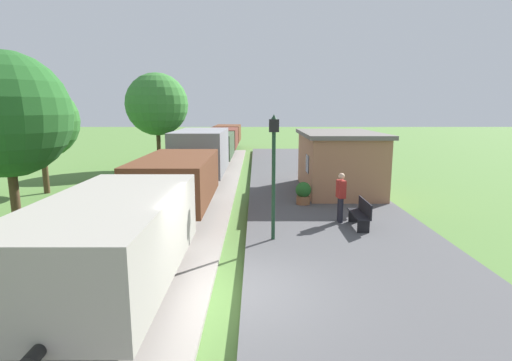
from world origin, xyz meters
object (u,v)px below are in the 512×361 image
at_px(lamp_post_near, 274,155).
at_px(bench_near_hut, 361,213).
at_px(potted_planter, 304,193).
at_px(person_waiting, 341,196).
at_px(tree_trackside_mid, 6,115).
at_px(tree_trackside_far, 41,121).
at_px(tree_field_left, 157,104).
at_px(freight_train, 209,152).
at_px(station_hut, 339,161).
at_px(bench_down_platform, 314,165).

bearing_deg(lamp_post_near, bench_near_hut, 22.39).
distance_m(potted_planter, lamp_post_near, 5.05).
bearing_deg(person_waiting, tree_trackside_mid, -2.45).
bearing_deg(bench_near_hut, tree_trackside_mid, -177.95).
distance_m(person_waiting, tree_trackside_mid, 10.91).
xyz_separation_m(tree_trackside_far, tree_field_left, (3.62, 8.00, 0.86)).
bearing_deg(tree_trackside_mid, lamp_post_near, -5.73).
distance_m(freight_train, station_hut, 8.71).
height_order(potted_planter, tree_trackside_mid, tree_trackside_mid).
xyz_separation_m(bench_near_hut, lamp_post_near, (-2.94, -1.21, 2.08)).
distance_m(tree_trackside_mid, tree_field_left, 14.88).
height_order(freight_train, bench_near_hut, freight_train).
distance_m(station_hut, potted_planter, 3.55).
relative_size(person_waiting, potted_planter, 1.87).
bearing_deg(lamp_post_near, bench_down_platform, 76.36).
bearing_deg(freight_train, bench_down_platform, -4.47).
bearing_deg(person_waiting, bench_near_hut, 124.90).
distance_m(bench_down_platform, tree_trackside_far, 14.72).
bearing_deg(potted_planter, person_waiting, -69.35).
relative_size(tree_trackside_far, tree_field_left, 0.82).
xyz_separation_m(freight_train, bench_near_hut, (6.35, -11.41, -0.73)).
relative_size(bench_down_platform, tree_field_left, 0.23).
height_order(bench_near_hut, bench_down_platform, same).
distance_m(person_waiting, lamp_post_near, 3.40).
relative_size(potted_planter, tree_field_left, 0.14).
height_order(person_waiting, lamp_post_near, lamp_post_near).
bearing_deg(tree_trackside_mid, bench_near_hut, 2.05).
relative_size(bench_down_platform, tree_trackside_mid, 0.26).
xyz_separation_m(bench_down_platform, lamp_post_near, (-2.94, -12.13, 2.08)).
xyz_separation_m(station_hut, lamp_post_near, (-3.39, -7.18, 1.15)).
bearing_deg(tree_trackside_mid, bench_down_platform, 45.62).
xyz_separation_m(freight_train, potted_planter, (4.83, -8.24, -0.73)).
xyz_separation_m(freight_train, tree_field_left, (-3.77, 3.04, 2.91)).
relative_size(bench_near_hut, potted_planter, 1.64).
relative_size(freight_train, tree_trackside_far, 7.42).
bearing_deg(freight_train, tree_trackside_mid, -111.77).
relative_size(bench_down_platform, potted_planter, 1.64).
xyz_separation_m(person_waiting, tree_trackside_far, (-13.19, 5.85, 2.31)).
height_order(station_hut, person_waiting, station_hut).
bearing_deg(tree_trackside_mid, freight_train, 68.23).
relative_size(station_hut, tree_trackside_far, 1.10).
bearing_deg(tree_field_left, tree_trackside_far, -114.37).
bearing_deg(lamp_post_near, station_hut, 64.75).
bearing_deg(potted_planter, bench_near_hut, -64.30).
bearing_deg(bench_near_hut, freight_train, 119.11).
height_order(station_hut, tree_trackside_mid, tree_trackside_mid).
bearing_deg(bench_down_platform, freight_train, 175.53).
height_order(bench_near_hut, person_waiting, person_waiting).
xyz_separation_m(potted_planter, tree_trackside_mid, (-9.54, -3.56, 3.19)).
xyz_separation_m(person_waiting, tree_trackside_mid, (-10.51, -1.00, 2.73)).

